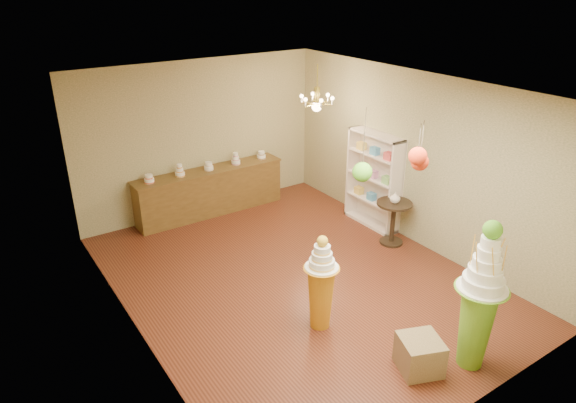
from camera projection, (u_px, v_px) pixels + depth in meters
floor at (295, 278)px, 8.14m from camera, size 6.50×6.50×0.00m
ceiling at (297, 89)px, 6.92m from camera, size 6.50×6.50×0.00m
wall_back at (201, 138)px, 9.99m from camera, size 5.00×0.04×3.00m
wall_front at (483, 297)px, 5.07m from camera, size 5.00×0.04×3.00m
wall_left at (128, 236)px, 6.25m from camera, size 0.04×6.50×3.00m
wall_right at (415, 160)px, 8.81m from camera, size 0.04×6.50×3.00m
pedestal_green at (478, 309)px, 6.05m from camera, size 0.69×0.69×1.96m
pedestal_orange at (321, 289)px, 6.82m from camera, size 0.56×0.56×1.38m
burlap_riser at (420, 355)px, 6.19m from camera, size 0.62×0.62×0.44m
sideboard at (210, 191)px, 10.19m from camera, size 3.04×0.54×1.16m
shelving_unit at (374, 180)px, 9.57m from camera, size 0.33×1.20×1.80m
round_table at (393, 217)px, 9.01m from camera, size 0.76×0.76×0.79m
vase at (395, 197)px, 8.85m from camera, size 0.23×0.23×0.19m
pom_red_left at (420, 162)px, 5.62m from camera, size 0.20×0.20×0.56m
pom_green_mid at (362, 172)px, 6.30m from camera, size 0.25×0.25×0.93m
pom_red_right at (418, 156)px, 5.48m from camera, size 0.20×0.20×0.46m
chandelier at (317, 104)px, 9.15m from camera, size 0.73×0.73×0.85m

